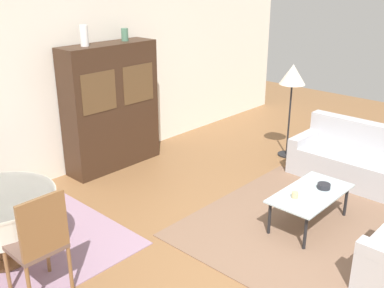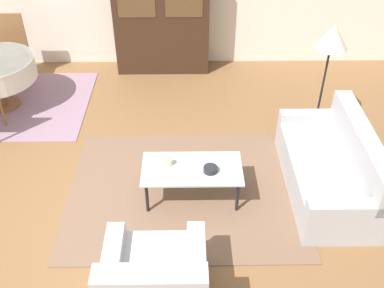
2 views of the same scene
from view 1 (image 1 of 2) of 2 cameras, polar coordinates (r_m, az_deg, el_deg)
ground_plane at (r=4.71m, az=11.33°, el=-15.76°), size 14.00×14.00×0.00m
wall_back at (r=6.57m, az=-15.78°, el=7.54°), size 10.00×0.06×2.70m
area_rug at (r=5.53m, az=13.15°, el=-9.82°), size 2.66×2.13×0.01m
dining_rug at (r=5.21m, az=-22.30°, el=-13.05°), size 2.39×1.87×0.01m
couch at (r=6.78m, az=20.27°, el=-2.05°), size 0.84×1.73×0.80m
coffee_table at (r=5.38m, az=14.81°, el=-6.35°), size 1.09×0.57×0.41m
display_cabinet at (r=6.76m, az=-10.21°, el=4.67°), size 1.47×0.45×1.86m
dining_chair_near at (r=4.23m, az=-18.82°, el=-11.49°), size 0.44×0.44×1.04m
floor_lamp at (r=7.11m, az=12.64°, el=8.16°), size 0.40×0.40×1.49m
cup at (r=5.18m, az=12.94°, el=-6.32°), size 0.08×0.08×0.07m
bowl at (r=5.48m, az=16.39°, el=-5.15°), size 0.15×0.15×0.06m
vase_tall at (r=6.34m, az=-13.54°, el=13.22°), size 0.11×0.11×0.28m
vase_short at (r=6.75m, az=-8.54°, el=13.58°), size 0.10×0.10×0.18m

